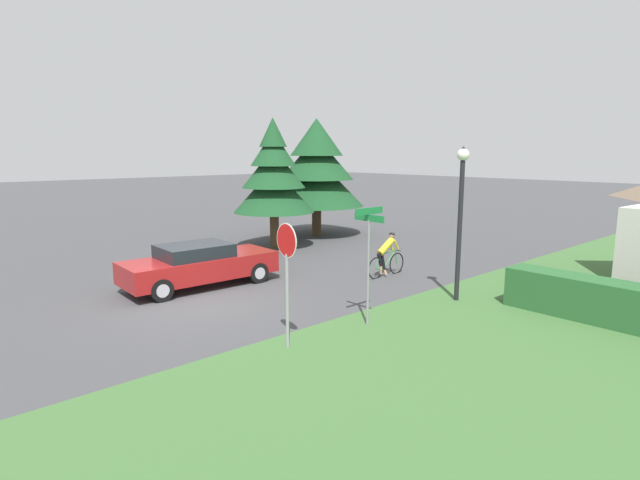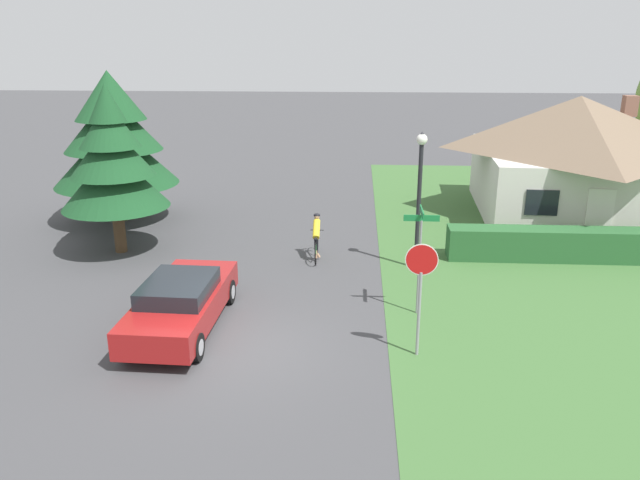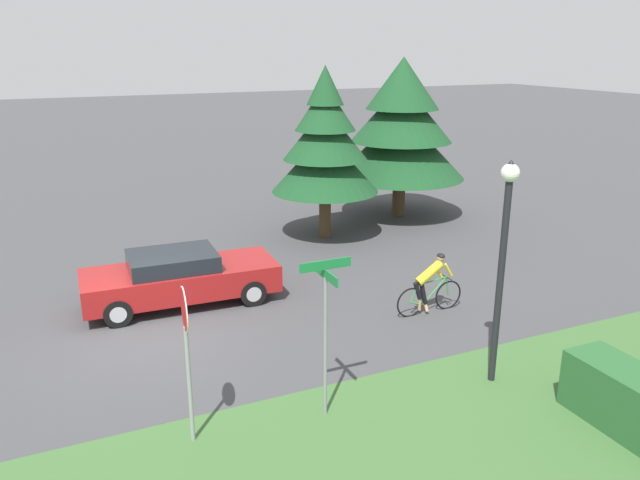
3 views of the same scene
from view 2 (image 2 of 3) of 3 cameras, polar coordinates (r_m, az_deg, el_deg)
The scene contains 10 objects.
ground_plane at distance 14.87m, azimuth -7.32°, elevation -9.81°, with size 140.00×140.00×0.00m, color #424244.
cottage_house at distance 26.83m, azimuth 22.22°, elevation 7.23°, with size 8.01×8.80×4.74m.
hedge_row at distance 21.96m, azimuth 24.02°, elevation -0.44°, with size 9.55×0.90×1.05m, color #285B2D.
sedan_left_lane at distance 15.79m, azimuth -12.55°, elevation -5.63°, with size 1.95×4.73×1.34m.
cyclist at distance 20.19m, azimuth -0.32°, elevation 0.20°, with size 0.44×1.83×1.48m.
stop_sign at distance 13.85m, azimuth 9.20°, elevation -3.42°, with size 0.72×0.08×2.67m.
street_lamp at distance 19.05m, azimuth 9.11°, elevation 5.28°, with size 0.33×0.33×4.27m.
street_name_sign at distance 15.98m, azimuth 9.16°, elevation -0.23°, with size 0.90×0.90×2.84m.
conifer_tall_near at distance 21.36m, azimuth -18.47°, elevation 6.88°, with size 3.48×3.48×5.56m.
conifer_tall_far at distance 25.15m, azimuth -18.39°, elevation 8.95°, with size 4.67×4.67×5.75m.
Camera 2 is at (2.64, -12.88, 6.94)m, focal length 35.00 mm.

